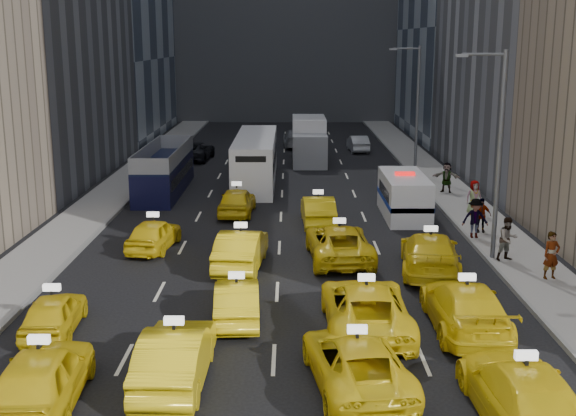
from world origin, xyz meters
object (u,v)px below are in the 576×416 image
at_px(double_decker, 164,170).
at_px(city_bus, 256,160).
at_px(nypd_van, 404,197).
at_px(pedestrian_0, 551,255).
at_px(box_truck, 309,141).

relative_size(double_decker, city_bus, 0.82).
bearing_deg(nypd_van, city_bus, 127.02).
bearing_deg(nypd_van, double_decker, 150.85).
bearing_deg(nypd_van, pedestrian_0, -73.92).
bearing_deg(pedestrian_0, nypd_van, 98.37).
bearing_deg(double_decker, city_bus, 33.91).
xyz_separation_m(double_decker, city_bus, (5.58, 3.11, 0.12)).
bearing_deg(city_bus, box_truck, 71.91).
height_order(double_decker, box_truck, box_truck).
distance_m(city_bus, pedestrian_0, 23.93).
height_order(city_bus, pedestrian_0, city_bus).
bearing_deg(city_bus, nypd_van, -42.28).
bearing_deg(double_decker, nypd_van, -19.65).
height_order(nypd_van, pedestrian_0, nypd_van).
relative_size(double_decker, pedestrian_0, 5.35).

